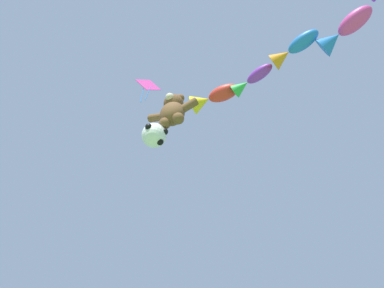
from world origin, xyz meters
name	(u,v)px	position (x,y,z in m)	size (l,w,h in m)	color
teddy_bear_kite	(173,110)	(1.16, 3.44, 13.16)	(2.42, 1.06, 2.45)	brown
soccer_ball_kite	(154,135)	(0.33, 3.61, 11.82)	(1.15, 1.14, 1.06)	white
fish_kite_crimson	(212,98)	(2.87, 4.05, 14.34)	(2.32, 0.96, 0.94)	red
fish_kite_violet	(250,80)	(4.76, 3.74, 13.93)	(2.04, 1.14, 0.67)	purple
fish_kite_cobalt	(292,50)	(6.74, 3.05, 13.80)	(2.18, 1.27, 0.78)	blue
fish_kite_magenta	(342,31)	(8.64, 2.95, 13.44)	(2.27, 1.60, 0.90)	#E53F9E
diamond_kite	(148,86)	(-0.11, 2.81, 15.78)	(1.01, 1.04, 2.91)	#E53F9E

